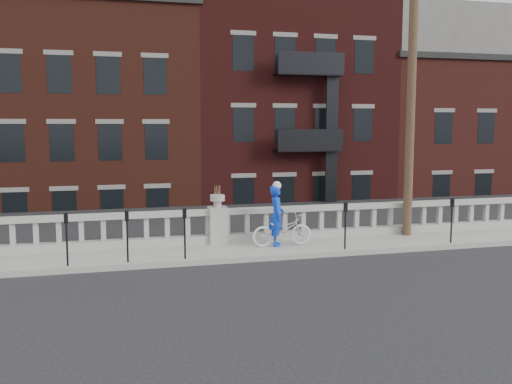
{
  "coord_description": "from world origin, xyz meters",
  "views": [
    {
      "loc": [
        -3.25,
        -12.8,
        3.75
      ],
      "look_at": [
        1.0,
        3.2,
        1.76
      ],
      "focal_mm": 40.0,
      "sensor_mm": 36.0,
      "label": 1
    }
  ],
  "objects": [
    {
      "name": "sidewalk",
      "position": [
        0.0,
        3.0,
        0.07
      ],
      "size": [
        32.0,
        2.2,
        0.15
      ],
      "primitive_type": "cube",
      "color": "gray",
      "rests_on": "ground"
    },
    {
      "name": "parking_meter_e",
      "position": [
        6.87,
        2.15,
        1.0
      ],
      "size": [
        0.1,
        0.09,
        1.36
      ],
      "color": "black",
      "rests_on": "sidewalk"
    },
    {
      "name": "parking_meter_b",
      "position": [
        -2.74,
        2.15,
        1.0
      ],
      "size": [
        0.1,
        0.09,
        1.36
      ],
      "color": "black",
      "rests_on": "sidewalk"
    },
    {
      "name": "ground",
      "position": [
        0.0,
        0.0,
        0.0
      ],
      "size": [
        120.0,
        120.0,
        0.0
      ],
      "primitive_type": "plane",
      "color": "black",
      "rests_on": "ground"
    },
    {
      "name": "bicycle",
      "position": [
        1.77,
        3.07,
        0.63
      ],
      "size": [
        1.83,
        0.68,
        0.95
      ],
      "primitive_type": "imported",
      "rotation": [
        0.0,
        0.0,
        1.6
      ],
      "color": "silver",
      "rests_on": "sidewalk"
    },
    {
      "name": "parking_meter_c",
      "position": [
        -1.24,
        2.15,
        1.0
      ],
      "size": [
        0.1,
        0.09,
        1.36
      ],
      "color": "black",
      "rests_on": "sidewalk"
    },
    {
      "name": "balustrade",
      "position": [
        0.0,
        3.95,
        0.64
      ],
      "size": [
        28.0,
        0.34,
        1.03
      ],
      "color": "gray",
      "rests_on": "sidewalk"
    },
    {
      "name": "cyclist",
      "position": [
        1.62,
        3.12,
        1.06
      ],
      "size": [
        0.58,
        0.75,
        1.81
      ],
      "primitive_type": "imported",
      "rotation": [
        0.0,
        0.0,
        1.32
      ],
      "color": "#0D38CA",
      "rests_on": "sidewalk"
    },
    {
      "name": "planter_pedestal",
      "position": [
        0.0,
        3.95,
        0.83
      ],
      "size": [
        0.55,
        0.55,
        1.76
      ],
      "color": "gray",
      "rests_on": "sidewalk"
    },
    {
      "name": "utility_pole",
      "position": [
        6.2,
        3.6,
        5.24
      ],
      "size": [
        1.6,
        0.28,
        10.0
      ],
      "color": "#422D1E",
      "rests_on": "sidewalk"
    },
    {
      "name": "parking_meter_a",
      "position": [
        -4.24,
        2.15,
        1.0
      ],
      "size": [
        0.1,
        0.09,
        1.36
      ],
      "color": "black",
      "rests_on": "sidewalk"
    },
    {
      "name": "parking_meter_d",
      "position": [
        3.39,
        2.15,
        1.0
      ],
      "size": [
        0.1,
        0.09,
        1.36
      ],
      "color": "black",
      "rests_on": "sidewalk"
    },
    {
      "name": "lower_level",
      "position": [
        0.56,
        23.04,
        2.63
      ],
      "size": [
        80.0,
        44.0,
        20.8
      ],
      "color": "#605E59",
      "rests_on": "ground"
    }
  ]
}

